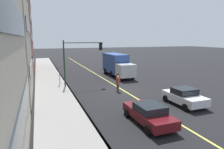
{
  "coord_description": "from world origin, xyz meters",
  "views": [
    {
      "loc": [
        -19.4,
        8.64,
        5.65
      ],
      "look_at": [
        -0.4,
        1.44,
        1.93
      ],
      "focal_mm": 31.62,
      "sensor_mm": 36.0,
      "label": 1
    }
  ],
  "objects_px": {
    "car_maroon": "(149,113)",
    "traffic_light_mast": "(80,55)",
    "truck_blue": "(117,65)",
    "car_white": "(184,96)",
    "street_sign_post": "(59,73)",
    "pedestrian_with_backpack": "(118,82)"
  },
  "relations": [
    {
      "from": "truck_blue",
      "to": "pedestrian_with_backpack",
      "type": "height_order",
      "value": "truck_blue"
    },
    {
      "from": "car_maroon",
      "to": "traffic_light_mast",
      "type": "relative_size",
      "value": 0.81
    },
    {
      "from": "car_white",
      "to": "traffic_light_mast",
      "type": "bearing_deg",
      "value": 34.95
    },
    {
      "from": "car_white",
      "to": "car_maroon",
      "type": "bearing_deg",
      "value": 114.52
    },
    {
      "from": "pedestrian_with_backpack",
      "to": "car_white",
      "type": "bearing_deg",
      "value": -148.45
    },
    {
      "from": "car_maroon",
      "to": "pedestrian_with_backpack",
      "type": "height_order",
      "value": "pedestrian_with_backpack"
    },
    {
      "from": "car_white",
      "to": "street_sign_post",
      "type": "relative_size",
      "value": 1.43
    },
    {
      "from": "car_maroon",
      "to": "car_white",
      "type": "relative_size",
      "value": 1.15
    },
    {
      "from": "car_maroon",
      "to": "truck_blue",
      "type": "xyz_separation_m",
      "value": [
        16.79,
        -4.53,
        1.03
      ]
    },
    {
      "from": "pedestrian_with_backpack",
      "to": "car_maroon",
      "type": "bearing_deg",
      "value": 171.86
    },
    {
      "from": "car_white",
      "to": "street_sign_post",
      "type": "distance_m",
      "value": 14.35
    },
    {
      "from": "traffic_light_mast",
      "to": "truck_blue",
      "type": "bearing_deg",
      "value": -54.63
    },
    {
      "from": "car_white",
      "to": "traffic_light_mast",
      "type": "relative_size",
      "value": 0.71
    },
    {
      "from": "truck_blue",
      "to": "pedestrian_with_backpack",
      "type": "distance_m",
      "value": 9.22
    },
    {
      "from": "traffic_light_mast",
      "to": "car_white",
      "type": "bearing_deg",
      "value": -145.05
    },
    {
      "from": "car_maroon",
      "to": "street_sign_post",
      "type": "height_order",
      "value": "street_sign_post"
    },
    {
      "from": "truck_blue",
      "to": "car_white",
      "type": "bearing_deg",
      "value": -178.67
    },
    {
      "from": "truck_blue",
      "to": "street_sign_post",
      "type": "relative_size",
      "value": 2.93
    },
    {
      "from": "car_white",
      "to": "truck_blue",
      "type": "height_order",
      "value": "truck_blue"
    },
    {
      "from": "pedestrian_with_backpack",
      "to": "street_sign_post",
      "type": "xyz_separation_m",
      "value": [
        4.9,
        5.59,
        0.55
      ]
    },
    {
      "from": "pedestrian_with_backpack",
      "to": "truck_blue",
      "type": "bearing_deg",
      "value": -21.4
    },
    {
      "from": "car_maroon",
      "to": "truck_blue",
      "type": "height_order",
      "value": "truck_blue"
    }
  ]
}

